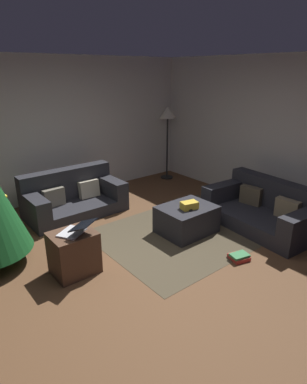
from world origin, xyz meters
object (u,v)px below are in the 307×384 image
couch_right (265,209)px  laptop (76,230)px  side_table (74,253)px  couch_left (72,197)px  corner_lamp (168,118)px  tv_remote (189,209)px  book_stack (239,257)px  ottoman (187,219)px  gift_box (189,205)px

couch_right → laptop: 3.00m
side_table → laptop: 0.33m
couch_left → laptop: size_ratio=3.31×
side_table → corner_lamp: (3.35, 2.13, 1.10)m
tv_remote → book_stack: size_ratio=0.57×
corner_lamp → ottoman: bearing=-124.7°
tv_remote → book_stack: (0.04, -0.91, -0.39)m
couch_left → laptop: 1.93m
gift_box → corner_lamp: corner_lamp is taller
gift_box → corner_lamp: (1.57, 2.30, 0.89)m
book_stack → corner_lamp: size_ratio=0.17×
corner_lamp → gift_box: bearing=-124.3°
gift_box → corner_lamp: 2.92m
ottoman → corner_lamp: bearing=55.3°
side_table → laptop: laptop is taller
book_stack → laptop: bearing=149.3°
ottoman → side_table: (-1.81, 0.09, 0.06)m
side_table → corner_lamp: bearing=32.5°
corner_lamp → laptop: bearing=-146.6°
ottoman → side_table: side_table is taller
tv_remote → ottoman: bearing=83.7°
gift_box → laptop: laptop is taller
ottoman → gift_box: size_ratio=3.38×
couch_right → book_stack: size_ratio=6.41×
laptop → gift_box: bearing=-3.8°
gift_box → side_table: side_table is taller
couch_left → gift_box: couch_left is taller
ottoman → book_stack: bearing=-91.0°
couch_right → corner_lamp: 3.06m
couch_left → book_stack: bearing=109.3°
couch_right → side_table: 3.02m
ottoman → couch_right: bearing=-27.9°
ottoman → laptop: (-1.78, 0.04, 0.38)m
couch_right → gift_box: 1.30m
tv_remote → side_table: side_table is taller
couch_left → corner_lamp: size_ratio=1.02×
couch_left → laptop: (-0.77, -1.74, 0.31)m
couch_right → gift_box: (-1.17, 0.53, 0.21)m
couch_left → ottoman: size_ratio=2.01×
gift_box → tv_remote: 0.05m
gift_box → tv_remote: bearing=-133.3°
couch_right → couch_left: bearing=46.6°
couch_left → side_table: couch_left is taller
side_table → book_stack: 2.11m
book_stack → corner_lamp: bearing=64.3°
corner_lamp → side_table: bearing=-147.5°
side_table → tv_remote: bearing=-6.2°
ottoman → corner_lamp: corner_lamp is taller
corner_lamp → tv_remote: bearing=-124.4°
laptop → book_stack: laptop is taller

